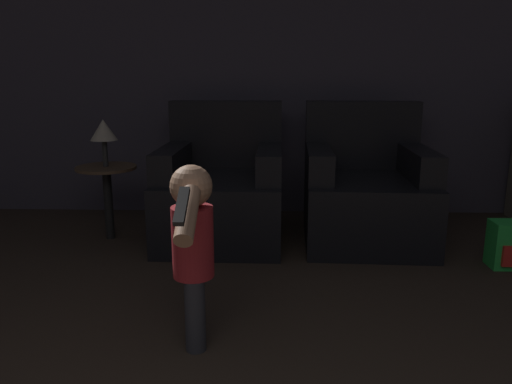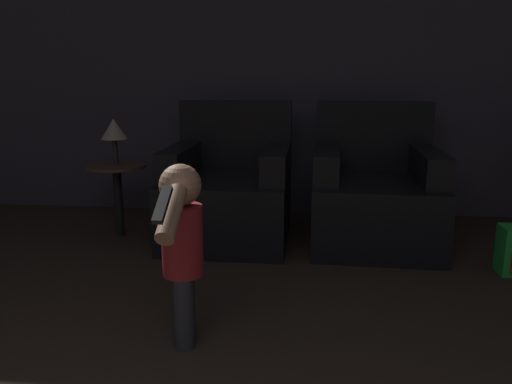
{
  "view_description": "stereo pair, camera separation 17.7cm",
  "coord_description": "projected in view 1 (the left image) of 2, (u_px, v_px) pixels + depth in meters",
  "views": [
    {
      "loc": [
        0.24,
        0.38,
        1.12
      ],
      "look_at": [
        0.17,
        3.02,
        0.51
      ],
      "focal_mm": 35.0,
      "sensor_mm": 36.0,
      "label": 1
    },
    {
      "loc": [
        0.42,
        0.4,
        1.12
      ],
      "look_at": [
        0.17,
        3.02,
        0.51
      ],
      "focal_mm": 35.0,
      "sensor_mm": 36.0,
      "label": 2
    }
  ],
  "objects": [
    {
      "name": "lamp",
      "position": [
        103.0,
        131.0,
        3.36
      ],
      "size": [
        0.18,
        0.18,
        0.32
      ],
      "color": "#262626",
      "rests_on": "side_table"
    },
    {
      "name": "wall_back",
      "position": [
        240.0,
        53.0,
        3.97
      ],
      "size": [
        8.4,
        0.05,
        2.6
      ],
      "color": "#3D3842",
      "rests_on": "ground_plane"
    },
    {
      "name": "side_table",
      "position": [
        107.0,
        180.0,
        3.44
      ],
      "size": [
        0.41,
        0.41,
        0.52
      ],
      "color": "black",
      "rests_on": "ground_plane"
    },
    {
      "name": "toy_backpack",
      "position": [
        511.0,
        245.0,
        2.97
      ],
      "size": [
        0.24,
        0.18,
        0.28
      ],
      "color": "green",
      "rests_on": "ground_plane"
    },
    {
      "name": "person_toddler",
      "position": [
        193.0,
        242.0,
        2.03
      ],
      "size": [
        0.17,
        0.54,
        0.78
      ],
      "rotation": [
        0.0,
        0.0,
        1.75
      ],
      "color": "#28282D",
      "rests_on": "ground_plane"
    },
    {
      "name": "armchair_right",
      "position": [
        365.0,
        193.0,
        3.46
      ],
      "size": [
        0.86,
        0.95,
        0.94
      ],
      "rotation": [
        0.0,
        0.0,
        -0.04
      ],
      "color": "black",
      "rests_on": "ground_plane"
    },
    {
      "name": "armchair_left",
      "position": [
        222.0,
        192.0,
        3.49
      ],
      "size": [
        0.84,
        0.93,
        0.94
      ],
      "rotation": [
        0.0,
        0.0,
        -0.02
      ],
      "color": "black",
      "rests_on": "ground_plane"
    }
  ]
}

